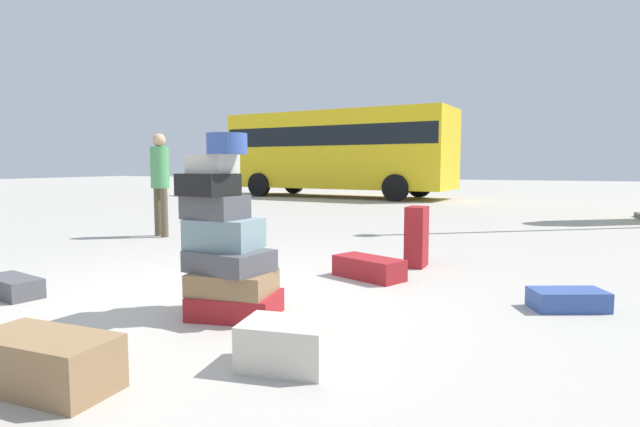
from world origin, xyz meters
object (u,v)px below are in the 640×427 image
suitcase_tower (226,247)px  suitcase_cream_left_side (285,344)px  suitcase_charcoal_white_trunk (13,287)px  suitcase_navy_foreground_far (568,300)px  suitcase_maroon_foreground_near (369,268)px  parked_bus (338,148)px  suitcase_brown_behind_tower (45,362)px  person_bearded_onlooker (160,176)px  suitcase_maroon_upright_blue (417,237)px

suitcase_tower → suitcase_cream_left_side: 1.26m
suitcase_charcoal_white_trunk → suitcase_navy_foreground_far: bearing=30.9°
suitcase_cream_left_side → suitcase_navy_foreground_far: (1.62, 2.00, -0.05)m
suitcase_maroon_foreground_near → suitcase_navy_foreground_far: (1.88, -0.48, -0.03)m
suitcase_tower → suitcase_cream_left_side: suitcase_tower is taller
suitcase_cream_left_side → parked_bus: parked_bus is taller
suitcase_tower → suitcase_brown_behind_tower: suitcase_tower is taller
suitcase_maroon_foreground_near → person_bearded_onlooker: size_ratio=0.44×
suitcase_maroon_upright_blue → suitcase_brown_behind_tower: 4.23m
suitcase_navy_foreground_far → suitcase_maroon_upright_blue: bearing=116.5°
suitcase_brown_behind_tower → person_bearded_onlooker: bearing=123.5°
suitcase_navy_foreground_far → person_bearded_onlooker: size_ratio=0.34×
person_bearded_onlooker → suitcase_maroon_foreground_near: bearing=-0.4°
suitcase_tower → suitcase_brown_behind_tower: size_ratio=1.84×
suitcase_tower → person_bearded_onlooker: size_ratio=0.84×
suitcase_charcoal_white_trunk → person_bearded_onlooker: bearing=123.8°
suitcase_cream_left_side → suitcase_navy_foreground_far: bearing=43.0°
suitcase_charcoal_white_trunk → suitcase_brown_behind_tower: 2.37m
suitcase_brown_behind_tower → parked_bus: 16.89m
suitcase_navy_foreground_far → parked_bus: bearing=94.5°
suitcase_maroon_upright_blue → parked_bus: size_ratio=0.08×
suitcase_charcoal_white_trunk → suitcase_brown_behind_tower: suitcase_brown_behind_tower is taller
suitcase_tower → suitcase_maroon_foreground_near: 1.88m
suitcase_navy_foreground_far → suitcase_brown_behind_tower: 3.85m
suitcase_cream_left_side → person_bearded_onlooker: size_ratio=0.30×
suitcase_cream_left_side → person_bearded_onlooker: 6.17m
suitcase_charcoal_white_trunk → suitcase_navy_foreground_far: (4.67, 1.50, -0.01)m
parked_bus → suitcase_maroon_foreground_near: bearing=-61.6°
suitcase_maroon_foreground_near → suitcase_navy_foreground_far: size_ratio=1.28×
suitcase_charcoal_white_trunk → suitcase_brown_behind_tower: bearing=-19.4°
suitcase_maroon_foreground_near → person_bearded_onlooker: person_bearded_onlooker is taller
suitcase_cream_left_side → suitcase_brown_behind_tower: bearing=-151.7°
suitcase_charcoal_white_trunk → suitcase_maroon_foreground_near: bearing=48.4°
suitcase_tower → suitcase_navy_foreground_far: 2.85m
person_bearded_onlooker → parked_bus: size_ratio=0.20×
suitcase_maroon_foreground_near → suitcase_charcoal_white_trunk: bearing=-120.8°
suitcase_maroon_foreground_near → suitcase_charcoal_white_trunk: suitcase_maroon_foreground_near is taller
suitcase_tower → suitcase_navy_foreground_far: suitcase_tower is taller
suitcase_maroon_foreground_near → parked_bus: (-5.26, 12.95, 1.72)m
suitcase_navy_foreground_far → person_bearded_onlooker: bearing=136.7°
suitcase_maroon_foreground_near → suitcase_tower: bearing=-86.9°
suitcase_charcoal_white_trunk → suitcase_tower: bearing=20.3°
person_bearded_onlooker → suitcase_charcoal_white_trunk: bearing=-47.5°
suitcase_navy_foreground_far → person_bearded_onlooker: (-6.06, 2.19, 0.94)m
suitcase_charcoal_white_trunk → suitcase_maroon_upright_blue: bearing=55.0°
suitcase_charcoal_white_trunk → suitcase_cream_left_side: bearing=3.7°
person_bearded_onlooker → suitcase_tower: bearing=-22.2°
suitcase_tower → suitcase_maroon_upright_blue: (0.98, 2.53, -0.19)m
suitcase_maroon_upright_blue → suitcase_navy_foreground_far: bearing=-38.6°
suitcase_maroon_upright_blue → person_bearded_onlooker: size_ratio=0.41×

